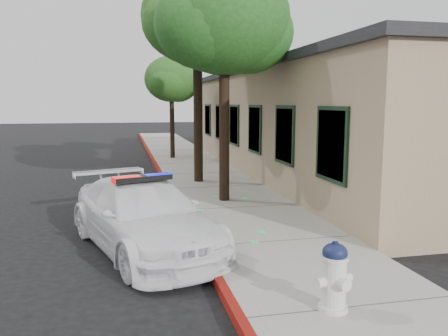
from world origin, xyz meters
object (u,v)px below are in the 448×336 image
(street_tree_near, at_px, (225,24))
(street_tree_far, at_px, (172,81))
(clapboard_building, at_px, (324,121))
(police_car, at_px, (144,216))
(street_tree_mid, at_px, (197,23))
(fire_hydrant, at_px, (334,276))

(street_tree_near, bearing_deg, street_tree_far, 91.77)
(clapboard_building, xyz_separation_m, police_car, (-7.68, -8.51, -1.44))
(police_car, bearing_deg, street_tree_near, 36.76)
(clapboard_building, bearing_deg, police_car, -132.06)
(street_tree_near, xyz_separation_m, street_tree_mid, (-0.20, 3.28, 0.57))
(fire_hydrant, relative_size, street_tree_near, 0.15)
(police_car, xyz_separation_m, fire_hydrant, (2.29, -3.53, -0.07))
(street_tree_near, height_order, street_tree_far, street_tree_near)
(clapboard_building, xyz_separation_m, fire_hydrant, (-5.39, -12.04, -1.51))
(clapboard_building, distance_m, police_car, 11.56)
(street_tree_mid, height_order, street_tree_far, street_tree_mid)
(fire_hydrant, relative_size, street_tree_mid, 0.13)
(clapboard_building, relative_size, street_tree_far, 4.19)
(clapboard_building, bearing_deg, street_tree_near, -136.34)
(street_tree_far, bearing_deg, clapboard_building, -43.06)
(police_car, height_order, street_tree_far, street_tree_far)
(clapboard_building, distance_m, street_tree_mid, 6.69)
(police_car, distance_m, street_tree_far, 14.27)
(clapboard_building, xyz_separation_m, street_tree_mid, (-5.49, -1.77, 3.39))
(fire_hydrant, height_order, street_tree_far, street_tree_far)
(street_tree_mid, bearing_deg, street_tree_far, 90.94)
(fire_hydrant, xyz_separation_m, street_tree_mid, (-0.10, 10.27, 4.90))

